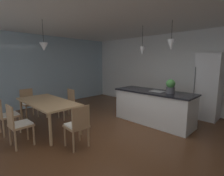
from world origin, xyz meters
TOP-DOWN VIEW (x-y plane):
  - ground_plane at (0.00, 0.00)m, footprint 10.00×8.40m
  - ceiling_slab at (0.00, 0.00)m, footprint 10.00×8.40m
  - wall_back_kitchen at (0.00, 3.26)m, footprint 10.00×0.12m
  - window_wall_left_glazing at (-4.06, 0.00)m, footprint 0.06×8.40m
  - dining_table at (-1.61, -0.85)m, footprint 1.90×0.87m
  - chair_kitchen_end at (-0.29, -0.85)m, footprint 0.42×0.42m
  - chair_near_right at (-1.18, -1.66)m, footprint 0.41×0.41m
  - chair_near_left at (-2.04, -1.66)m, footprint 0.40×0.40m
  - chair_window_end at (-2.93, -0.85)m, footprint 0.42×0.42m
  - chair_far_left at (-2.04, -0.04)m, footprint 0.42×0.42m
  - kitchen_island at (0.04, 1.43)m, footprint 2.18×0.82m
  - refrigerator at (1.00, 2.86)m, footprint 0.64×0.67m
  - pendant_over_table at (-1.71, -0.81)m, footprint 0.20×0.20m
  - pendant_over_island_main at (-0.39, 1.43)m, footprint 0.16×0.16m
  - pendant_over_island_aux at (0.46, 1.43)m, footprint 0.20×0.20m
  - potted_plant_on_island at (0.51, 1.43)m, footprint 0.23×0.23m

SIDE VIEW (x-z plane):
  - ground_plane at x=0.00m, z-range -0.04..0.00m
  - kitchen_island at x=0.04m, z-range 0.01..0.92m
  - chair_kitchen_end at x=-0.29m, z-range 0.04..0.91m
  - chair_near_right at x=-1.18m, z-range 0.04..0.91m
  - chair_near_left at x=-2.04m, z-range 0.04..0.91m
  - chair_window_end at x=-2.93m, z-range 0.04..0.91m
  - chair_far_left at x=-2.04m, z-range 0.04..0.91m
  - dining_table at x=-1.61m, z-range 0.30..1.03m
  - refrigerator at x=1.00m, z-range 0.00..1.95m
  - potted_plant_on_island at x=0.51m, z-range 0.90..1.27m
  - wall_back_kitchen at x=0.00m, z-range 0.00..2.70m
  - window_wall_left_glazing at x=-4.06m, z-range 0.00..2.70m
  - pendant_over_island_main at x=-0.39m, z-range 1.61..2.41m
  - pendant_over_table at x=-1.71m, z-range 1.69..2.43m
  - pendant_over_island_aux at x=0.46m, z-range 1.76..2.47m
  - ceiling_slab at x=0.00m, z-range 2.70..2.82m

